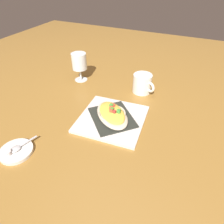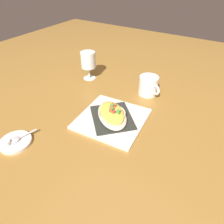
% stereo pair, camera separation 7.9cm
% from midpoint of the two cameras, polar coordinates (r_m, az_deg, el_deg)
% --- Properties ---
extents(ground_plane, '(2.60, 2.60, 0.00)m').
position_cam_midpoint_polar(ground_plane, '(0.81, 2.77, -2.41)').
color(ground_plane, olive).
extents(square_plate, '(0.28, 0.28, 0.01)m').
position_cam_midpoint_polar(square_plate, '(0.81, 2.78, -2.10)').
color(square_plate, silver).
rests_on(square_plate, ground_plane).
extents(folded_napkin, '(0.24, 0.24, 0.00)m').
position_cam_midpoint_polar(folded_napkin, '(0.80, 2.80, -1.66)').
color(folded_napkin, '#2A2D26').
rests_on(folded_napkin, square_plate).
extents(gratin_dish, '(0.21, 0.22, 0.05)m').
position_cam_midpoint_polar(gratin_dish, '(0.79, 2.85, -0.61)').
color(gratin_dish, beige).
rests_on(gratin_dish, folded_napkin).
extents(coffee_mug, '(0.09, 0.12, 0.09)m').
position_cam_midpoint_polar(coffee_mug, '(0.98, 12.87, 7.23)').
color(coffee_mug, white).
rests_on(coffee_mug, ground_plane).
extents(stemmed_glass, '(0.08, 0.08, 0.15)m').
position_cam_midpoint_polar(stemmed_glass, '(1.08, -4.83, 14.49)').
color(stemmed_glass, white).
rests_on(stemmed_glass, ground_plane).
extents(creamer_saucer, '(0.11, 0.11, 0.01)m').
position_cam_midpoint_polar(creamer_saucer, '(0.78, -23.80, -8.17)').
color(creamer_saucer, silver).
rests_on(creamer_saucer, ground_plane).
extents(spoon, '(0.10, 0.05, 0.01)m').
position_cam_midpoint_polar(spoon, '(0.77, -23.71, -7.45)').
color(spoon, silver).
rests_on(spoon, creamer_saucer).
extents(creamer_cup_0, '(0.02, 0.02, 0.02)m').
position_cam_midpoint_polar(creamer_cup_0, '(0.77, -25.79, -8.26)').
color(creamer_cup_0, silver).
rests_on(creamer_cup_0, creamer_saucer).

